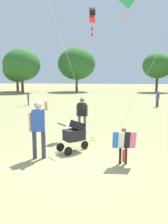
{
  "coord_description": "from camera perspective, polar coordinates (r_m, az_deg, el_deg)",
  "views": [
    {
      "loc": [
        0.96,
        -6.18,
        2.51
      ],
      "look_at": [
        0.03,
        1.4,
        1.3
      ],
      "focal_mm": 37.96,
      "sensor_mm": 36.0,
      "label": 1
    }
  ],
  "objects": [
    {
      "name": "person_kid_running",
      "position": [
        20.02,
        -13.29,
        3.38
      ],
      "size": [
        0.18,
        0.34,
        1.08
      ],
      "color": "#33384C",
      "rests_on": "ground"
    },
    {
      "name": "kite_orange_delta",
      "position": [
        12.16,
        10.13,
        24.43
      ],
      "size": [
        2.82,
        2.37,
        6.48
      ],
      "color": "green",
      "rests_on": "ground"
    },
    {
      "name": "kite_adult_black",
      "position": [
        10.93,
        1.97,
        22.03
      ],
      "size": [
        1.12,
        3.99,
        5.34
      ],
      "color": "black",
      "rests_on": "ground"
    },
    {
      "name": "stroller",
      "position": [
        7.79,
        -2.26,
        -5.14
      ],
      "size": [
        1.01,
        0.94,
        1.03
      ],
      "color": "black",
      "rests_on": "ground"
    },
    {
      "name": "treeline_distant",
      "position": [
        34.18,
        10.59,
        11.25
      ],
      "size": [
        34.45,
        8.14,
        6.63
      ],
      "color": "brown",
      "rests_on": "ground"
    },
    {
      "name": "person_back_turned",
      "position": [
        19.33,
        17.29,
        3.47
      ],
      "size": [
        0.32,
        0.34,
        1.34
      ],
      "color": "#232328",
      "rests_on": "ground"
    },
    {
      "name": "ground_plane",
      "position": [
        6.74,
        -1.78,
        -12.86
      ],
      "size": [
        120.0,
        120.0,
        0.0
      ],
      "primitive_type": "plane",
      "color": "#938E5B"
    },
    {
      "name": "person_red_shirt",
      "position": [
        10.09,
        -0.47,
        -0.14
      ],
      "size": [
        0.49,
        0.23,
        1.54
      ],
      "color": "#4C4C51",
      "rests_on": "ground"
    },
    {
      "name": "person_adult_flyer",
      "position": [
        7.16,
        -10.91,
        -2.99
      ],
      "size": [
        0.57,
        0.62,
        1.81
      ],
      "color": "#33384C",
      "rests_on": "ground"
    },
    {
      "name": "child_with_butterfly_kite",
      "position": [
        6.76,
        9.5,
        -7.22
      ],
      "size": [
        0.64,
        0.36,
        1.05
      ],
      "color": "#232328",
      "rests_on": "ground"
    }
  ]
}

